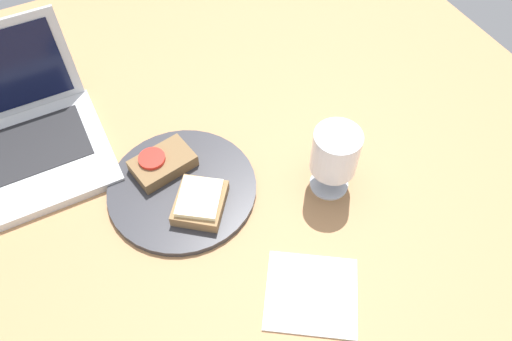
{
  "coord_description": "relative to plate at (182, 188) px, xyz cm",
  "views": [
    {
      "loc": [
        -18.04,
        -46.79,
        75.16
      ],
      "look_at": [
        4.37,
        -2.65,
        8.0
      ],
      "focal_mm": 35.0,
      "sensor_mm": 36.0,
      "label": 1
    }
  ],
  "objects": [
    {
      "name": "sandwich_with_tomato",
      "position": [
        -1.43,
        5.31,
        1.93
      ],
      "size": [
        11.68,
        8.69,
        3.13
      ],
      "color": "brown",
      "rests_on": "plate"
    },
    {
      "name": "plate",
      "position": [
        0.0,
        0.0,
        0.0
      ],
      "size": [
        25.81,
        25.81,
        1.17
      ],
      "primitive_type": "cylinder",
      "color": "#333338",
      "rests_on": "wooden_table"
    },
    {
      "name": "wooden_table",
      "position": [
        7.35,
        -2.62,
        -2.09
      ],
      "size": [
        140.0,
        140.0,
        3.0
      ],
      "primitive_type": "cube",
      "color": "#B27F51",
      "rests_on": "ground"
    },
    {
      "name": "laptop",
      "position": [
        -25.39,
        21.63,
        2.99
      ],
      "size": [
        34.13,
        27.35,
        19.87
      ],
      "color": "silver",
      "rests_on": "wooden_table"
    },
    {
      "name": "sandwich_with_cheese",
      "position": [
        1.31,
        -5.26,
        2.06
      ],
      "size": [
        11.8,
        12.02,
        3.15
      ],
      "color": "#937047",
      "rests_on": "plate"
    },
    {
      "name": "wine_glass",
      "position": [
        23.43,
        -10.54,
        8.07
      ],
      "size": [
        7.81,
        7.81,
        13.29
      ],
      "color": "white",
      "rests_on": "wooden_table"
    },
    {
      "name": "napkin",
      "position": [
        10.29,
        -26.64,
        -0.39
      ],
      "size": [
        18.58,
        18.28,
        0.4
      ],
      "primitive_type": "cube",
      "rotation": [
        0.0,
        0.0,
        -0.58
      ],
      "color": "white",
      "rests_on": "wooden_table"
    }
  ]
}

